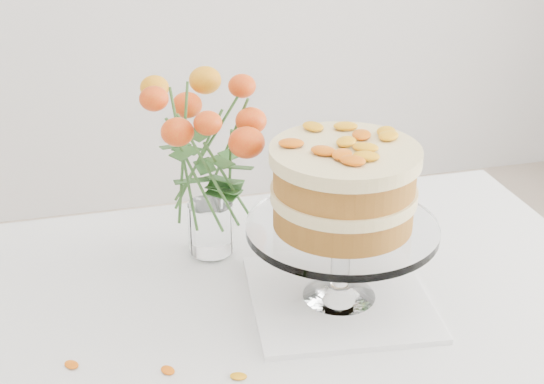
{
  "coord_description": "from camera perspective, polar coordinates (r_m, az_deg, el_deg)",
  "views": [
    {
      "loc": [
        -0.2,
        -1.02,
        1.49
      ],
      "look_at": [
        0.1,
        0.12,
        0.93
      ],
      "focal_mm": 50.0,
      "sensor_mm": 36.0,
      "label": 1
    }
  ],
  "objects": [
    {
      "name": "table",
      "position": [
        1.32,
        -2.92,
        -12.65
      ],
      "size": [
        1.43,
        0.93,
        0.76
      ],
      "color": "tan",
      "rests_on": "ground"
    },
    {
      "name": "napkin",
      "position": [
        1.33,
        5.05,
        -7.92
      ],
      "size": [
        0.33,
        0.33,
        0.01
      ],
      "primitive_type": "cube",
      "rotation": [
        0.0,
        0.0,
        -0.11
      ],
      "color": "white",
      "rests_on": "table"
    },
    {
      "name": "cake_stand",
      "position": [
        1.23,
        5.4,
        -0.23
      ],
      "size": [
        0.32,
        0.32,
        0.29
      ],
      "rotation": [
        0.0,
        0.0,
        -0.33
      ],
      "color": "white",
      "rests_on": "napkin"
    },
    {
      "name": "rose_vase",
      "position": [
        1.36,
        -4.91,
        4.54
      ],
      "size": [
        0.31,
        0.31,
        0.43
      ],
      "rotation": [
        0.0,
        0.0,
        -0.14
      ],
      "color": "white",
      "rests_on": "table"
    },
    {
      "name": "stray_petal_a",
      "position": [
        1.18,
        -7.85,
        -13.18
      ],
      "size": [
        0.03,
        0.02,
        0.0
      ],
      "primitive_type": "ellipsoid",
      "color": "#FDA40F",
      "rests_on": "table"
    },
    {
      "name": "stray_petal_b",
      "position": [
        1.16,
        -2.54,
        -13.71
      ],
      "size": [
        0.03,
        0.02,
        0.0
      ],
      "primitive_type": "ellipsoid",
      "color": "#FDA40F",
      "rests_on": "table"
    },
    {
      "name": "stray_petal_d",
      "position": [
        1.22,
        -14.86,
        -12.47
      ],
      "size": [
        0.03,
        0.02,
        0.0
      ],
      "primitive_type": "ellipsoid",
      "color": "#FDA40F",
      "rests_on": "table"
    }
  ]
}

